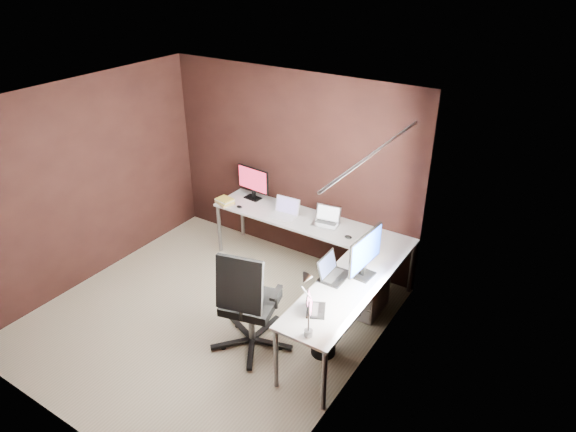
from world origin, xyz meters
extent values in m
cube|color=#B0A689|center=(0.00, 0.00, 0.00)|extent=(3.60, 3.60, 0.00)
cube|color=white|center=(0.00, 0.00, 2.50)|extent=(3.60, 3.60, 0.00)
cube|color=black|center=(0.00, 1.80, 1.25)|extent=(3.60, 0.00, 2.50)
cube|color=black|center=(0.00, -1.80, 1.25)|extent=(3.60, 0.00, 2.50)
cube|color=black|center=(-1.80, 0.00, 1.25)|extent=(0.00, 3.60, 2.50)
cube|color=black|center=(1.80, 0.00, 1.25)|extent=(0.00, 3.60, 2.50)
cube|color=white|center=(1.79, 0.35, 1.45)|extent=(0.00, 1.00, 1.30)
cube|color=orange|center=(1.75, -0.38, 1.25)|extent=(0.01, 0.35, 2.00)
cube|color=orange|center=(1.75, 1.07, 1.25)|extent=(0.01, 0.35, 2.00)
cylinder|color=slate|center=(1.75, 0.35, 2.28)|extent=(0.02, 1.90, 0.02)
cube|color=silver|center=(0.48, 1.50, 0.71)|extent=(2.65, 0.60, 0.03)
cube|color=silver|center=(1.50, 0.38, 0.71)|extent=(0.60, 1.65, 0.03)
cylinder|color=slate|center=(-0.81, 1.24, 0.35)|extent=(0.05, 0.05, 0.70)
cylinder|color=slate|center=(-0.81, 1.76, 0.35)|extent=(0.05, 0.05, 0.70)
cylinder|color=slate|center=(1.24, -0.41, 0.35)|extent=(0.05, 0.05, 0.70)
cylinder|color=slate|center=(1.76, -0.41, 0.35)|extent=(0.05, 0.05, 0.70)
cylinder|color=slate|center=(1.76, 1.76, 0.35)|extent=(0.05, 0.05, 0.70)
cube|color=silver|center=(1.43, 1.15, 0.30)|extent=(0.42, 0.50, 0.60)
cube|color=black|center=(-0.51, 1.63, 0.74)|extent=(0.24, 0.16, 0.01)
cube|color=black|center=(-0.51, 1.65, 0.80)|extent=(0.05, 0.04, 0.10)
cube|color=black|center=(-0.51, 1.65, 1.01)|extent=(0.51, 0.07, 0.33)
cube|color=#CA2042|center=(-0.51, 1.63, 1.01)|extent=(0.48, 0.05, 0.30)
cube|color=black|center=(1.58, 0.76, 0.74)|extent=(0.17, 0.25, 0.01)
cube|color=black|center=(1.56, 0.76, 0.80)|extent=(0.04, 0.06, 0.11)
cube|color=black|center=(1.56, 0.76, 1.05)|extent=(0.07, 0.62, 0.39)
cube|color=#1237B5|center=(1.58, 0.76, 1.05)|extent=(0.04, 0.59, 0.36)
cube|color=silver|center=(0.14, 1.42, 0.74)|extent=(0.35, 0.26, 0.02)
cube|color=silver|center=(0.13, 1.51, 0.85)|extent=(0.34, 0.08, 0.21)
cube|color=#7162A4|center=(0.13, 1.50, 0.85)|extent=(0.30, 0.07, 0.18)
cube|color=silver|center=(0.68, 1.52, 0.74)|extent=(0.35, 0.27, 0.02)
cube|color=silver|center=(0.67, 1.61, 0.85)|extent=(0.33, 0.11, 0.20)
cube|color=white|center=(0.67, 1.60, 0.85)|extent=(0.29, 0.09, 0.17)
cube|color=black|center=(1.32, 0.57, 0.74)|extent=(0.25, 0.35, 0.02)
cube|color=black|center=(1.23, 0.57, 0.85)|extent=(0.07, 0.35, 0.22)
cube|color=#1B223C|center=(1.23, 0.57, 0.85)|extent=(0.06, 0.31, 0.19)
cube|color=black|center=(1.44, -0.01, 0.74)|extent=(0.27, 0.30, 0.02)
cube|color=black|center=(1.38, -0.04, 0.82)|extent=(0.15, 0.24, 0.16)
cube|color=#BB5388|center=(1.38, -0.04, 0.82)|extent=(0.13, 0.21, 0.13)
cube|color=tan|center=(-0.73, 1.30, 0.74)|extent=(0.28, 0.26, 0.02)
cube|color=#D6CC41|center=(-0.73, 1.30, 0.76)|extent=(0.25, 0.22, 0.02)
cube|color=white|center=(-0.73, 1.30, 0.78)|extent=(0.26, 0.22, 0.02)
cube|color=#D6CC41|center=(-0.73, 1.30, 0.80)|extent=(0.23, 0.19, 0.01)
ellipsoid|color=black|center=(-0.49, 1.30, 0.75)|extent=(0.10, 0.08, 0.03)
ellipsoid|color=black|center=(1.08, 1.37, 0.75)|extent=(0.09, 0.06, 0.04)
cylinder|color=slate|center=(1.55, -0.35, 0.76)|extent=(0.08, 0.08, 0.06)
cylinder|color=slate|center=(1.55, -0.35, 0.95)|extent=(0.02, 0.02, 0.31)
cylinder|color=slate|center=(1.50, -0.32, 1.16)|extent=(0.02, 0.17, 0.23)
cone|color=slate|center=(1.45, -0.25, 1.24)|extent=(0.10, 0.13, 0.13)
cylinder|color=slate|center=(0.68, -0.04, 0.28)|extent=(0.07, 0.07, 0.43)
cube|color=black|center=(0.68, -0.04, 0.53)|extent=(0.63, 0.63, 0.09)
cube|color=black|center=(0.74, -0.28, 0.93)|extent=(0.49, 0.25, 0.57)
cylinder|color=black|center=(1.40, 0.23, 0.15)|extent=(0.31, 0.31, 0.30)
camera|label=1|loc=(3.31, -3.41, 3.80)|focal=32.00mm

